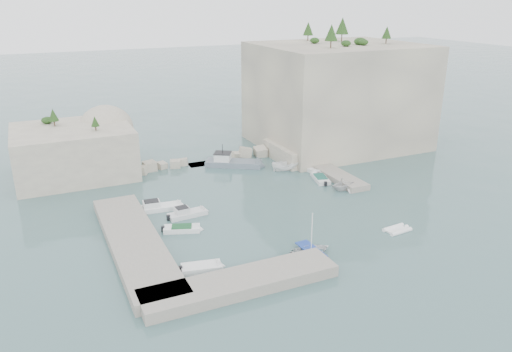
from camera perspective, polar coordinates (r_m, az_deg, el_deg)
name	(u,v)px	position (r m, az deg, el deg)	size (l,w,h in m)	color
ground	(277,215)	(59.35, 2.43, -4.53)	(400.00, 400.00, 0.00)	#466869
cliff_east	(337,95)	(87.06, 9.24, 9.09)	(26.00, 22.00, 17.00)	beige
cliff_terrace	(299,151)	(79.53, 4.91, 2.85)	(8.00, 10.00, 2.50)	beige
outcrop_west	(74,151)	(76.11, -20.08, 2.66)	(16.00, 14.00, 7.00)	beige
quay_west	(135,243)	(53.35, -13.70, -7.45)	(5.00, 24.00, 1.10)	#9E9689
quay_south	(241,283)	(45.35, -1.76, -12.09)	(18.00, 4.00, 1.10)	#9E9689
ledge_east	(328,171)	(73.57, 8.28, 0.57)	(3.00, 16.00, 0.80)	#9E9689
breakwater	(207,159)	(77.67, -5.61, 1.98)	(28.00, 3.00, 1.40)	beige
motorboat_a	(159,210)	(61.94, -11.03, -3.81)	(6.20, 1.85, 1.40)	white
motorboat_b	(188,216)	(59.67, -7.81, -4.57)	(5.03, 1.65, 1.40)	silver
motorboat_c	(182,231)	(56.16, -8.46, -6.24)	(4.35, 1.58, 0.70)	white
motorboat_e	(202,270)	(48.53, -6.24, -10.63)	(4.16, 1.70, 0.70)	white
rowboat	(311,254)	(51.29, 6.29, -8.83)	(3.10, 4.34, 0.90)	white
inflatable_dinghy	(397,231)	(57.71, 15.81, -6.07)	(3.19, 1.55, 0.44)	white
tender_east_a	(343,190)	(67.89, 9.89, -1.57)	(3.11, 3.60, 1.90)	silver
tender_east_b	(320,180)	(70.92, 7.35, -0.48)	(5.00, 1.70, 0.70)	silver
tender_east_c	(311,170)	(74.69, 6.32, 0.64)	(5.65, 1.83, 0.70)	white
tender_east_d	(286,171)	(74.33, 3.48, 0.63)	(1.70, 4.53, 1.75)	white
work_boat	(234,166)	(76.25, -2.56, 1.15)	(9.27, 2.74, 2.20)	slate
rowboat_mast	(312,231)	(50.12, 6.40, -6.28)	(0.10, 0.10, 4.20)	white
vegetation	(308,39)	(84.24, 6.02, 15.35)	(53.48, 13.88, 13.40)	#1E4219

